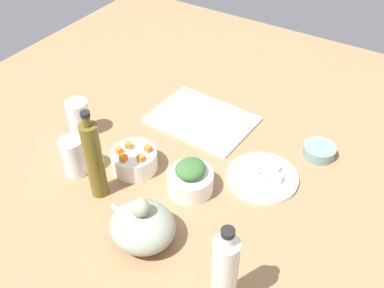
{
  "coord_description": "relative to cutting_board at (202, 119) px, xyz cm",
  "views": [
    {
      "loc": [
        -52.11,
        83.31,
        92.79
      ],
      "look_at": [
        0.0,
        0.0,
        8.0
      ],
      "focal_mm": 41.02,
      "sensor_mm": 36.0,
      "label": 1
    }
  ],
  "objects": [
    {
      "name": "tabletop",
      "position": [
        -6.57,
        16.89,
        -2.0
      ],
      "size": [
        190.0,
        190.0,
        3.0
      ],
      "primitive_type": "cube",
      "color": "#986F4A",
      "rests_on": "ground"
    },
    {
      "name": "cutting_board",
      "position": [
        0.0,
        0.0,
        0.0
      ],
      "size": [
        33.98,
        25.54,
        1.0
      ],
      "primitive_type": "cube",
      "rotation": [
        0.0,
        0.0,
        -0.06
      ],
      "color": "white",
      "rests_on": "tabletop"
    },
    {
      "name": "plate_tofu",
      "position": [
        -28.7,
        14.25,
        0.1
      ],
      "size": [
        20.44,
        20.44,
        1.2
      ],
      "primitive_type": "cylinder",
      "color": "white",
      "rests_on": "tabletop"
    },
    {
      "name": "bowl_greens",
      "position": [
        -13.4,
        28.67,
        2.58
      ],
      "size": [
        12.76,
        12.76,
        6.15
      ],
      "primitive_type": "cylinder",
      "color": "white",
      "rests_on": "tabletop"
    },
    {
      "name": "bowl_carrots",
      "position": [
        4.99,
        29.92,
        2.59
      ],
      "size": [
        13.23,
        13.23,
        6.18
      ],
      "primitive_type": "cylinder",
      "color": "white",
      "rests_on": "tabletop"
    },
    {
      "name": "bowl_small_side",
      "position": [
        -38.84,
        -4.06,
        1.21
      ],
      "size": [
        9.72,
        9.72,
        3.42
      ],
      "primitive_type": "cylinder",
      "color": "gray",
      "rests_on": "tabletop"
    },
    {
      "name": "teapot",
      "position": [
        -12.61,
        49.37,
        4.83
      ],
      "size": [
        17.98,
        15.5,
        14.3
      ],
      "color": "#939D87",
      "rests_on": "tabletop"
    },
    {
      "name": "bottle_0",
      "position": [
        7.23,
        42.86,
        11.8
      ],
      "size": [
        4.8,
        4.8,
        27.67
      ],
      "color": "brown",
      "rests_on": "tabletop"
    },
    {
      "name": "bottle_1",
      "position": [
        -37.62,
        54.06,
        10.83
      ],
      "size": [
        5.51,
        5.51,
        25.56
      ],
      "color": "silver",
      "rests_on": "tabletop"
    },
    {
      "name": "drinking_glass_0",
      "position": [
        29.66,
        26.09,
        5.49
      ],
      "size": [
        7.05,
        7.05,
        11.97
      ],
      "primitive_type": "cylinder",
      "color": "white",
      "rests_on": "tabletop"
    },
    {
      "name": "drinking_glass_1",
      "position": [
        18.47,
        40.18,
        5.4
      ],
      "size": [
        6.76,
        6.76,
        11.8
      ],
      "primitive_type": "cylinder",
      "color": "white",
      "rests_on": "tabletop"
    },
    {
      "name": "carrot_cube_0",
      "position": [
        8.34,
        32.32,
        6.58
      ],
      "size": [
        2.1,
        2.1,
        1.8
      ],
      "primitive_type": "cube",
      "rotation": [
        0.0,
        0.0,
        2.96
      ],
      "color": "orange",
      "rests_on": "bowl_carrots"
    },
    {
      "name": "carrot_cube_1",
      "position": [
        1.04,
        31.5,
        6.58
      ],
      "size": [
        2.05,
        2.05,
        1.8
      ],
      "primitive_type": "cube",
      "rotation": [
        0.0,
        0.0,
        2.99
      ],
      "color": "orange",
      "rests_on": "bowl_carrots"
    },
    {
      "name": "carrot_cube_2",
      "position": [
        7.43,
        29.1,
        6.58
      ],
      "size": [
        2.46,
        2.46,
        1.8
      ],
      "primitive_type": "cube",
      "rotation": [
        0.0,
        0.0,
        2.1
      ],
      "color": "orange",
      "rests_on": "bowl_carrots"
    },
    {
      "name": "carrot_cube_3",
      "position": [
        1.84,
        27.24,
        6.58
      ],
      "size": [
        1.97,
        1.97,
        1.8
      ],
      "primitive_type": "cube",
      "rotation": [
        0.0,
        0.0,
        1.47
      ],
      "color": "orange",
      "rests_on": "bowl_carrots"
    },
    {
      "name": "carrot_cube_4",
      "position": [
        5.29,
        34.09,
        6.58
      ],
      "size": [
        1.81,
        1.81,
        1.8
      ],
      "primitive_type": "cube",
      "rotation": [
        0.0,
        0.0,
        3.14
      ],
      "color": "orange",
      "rests_on": "bowl_carrots"
    },
    {
      "name": "chopped_greens_mound",
      "position": [
        -13.4,
        28.67,
        7.5
      ],
      "size": [
        8.87,
        9.6,
        3.7
      ],
      "primitive_type": "ellipsoid",
      "rotation": [
        0.0,
        0.0,
        1.47
      ],
      "color": "#36652F",
      "rests_on": "bowl_greens"
    },
    {
      "name": "tofu_cube_0",
      "position": [
        -30.92,
        10.3,
        1.8
      ],
      "size": [
        2.23,
        2.23,
        2.2
      ],
      "primitive_type": "cube",
      "rotation": [
        0.0,
        0.0,
        0.01
      ],
      "color": "white",
      "rests_on": "plate_tofu"
    },
    {
      "name": "tofu_cube_1",
      "position": [
        -26.56,
        15.16,
        1.8
      ],
      "size": [
        3.04,
        3.04,
        2.2
      ],
      "primitive_type": "cube",
      "rotation": [
        0.0,
        0.0,
        2.57
      ],
      "color": "white",
      "rests_on": "plate_tofu"
    },
    {
      "name": "tofu_cube_2",
      "position": [
        -33.21,
        13.74,
        1.8
      ],
      "size": [
        2.4,
        2.4,
        2.2
      ],
      "primitive_type": "cube",
      "rotation": [
        0.0,
        0.0,
        0.1
      ],
      "color": "white",
      "rests_on": "plate_tofu"
    },
    {
      "name": "tofu_cube_3",
      "position": [
        -29.94,
        17.16,
        1.8
      ],
      "size": [
        3.03,
        3.03,
        2.2
      ],
      "primitive_type": "cube",
      "rotation": [
        0.0,
        0.0,
        2.58
      ],
      "color": "white",
      "rests_on": "plate_tofu"
    },
    {
      "name": "dumpling_0",
      "position": [
        -6.48,
        1.26,
        1.99
      ],
      "size": [
        7.23,
        7.25,
        2.97
      ],
      "primitive_type": "pyramid",
      "rotation": [
        0.0,
        0.0,
        0.84
      ],
      "color": "beige",
      "rests_on": "cutting_board"
    },
    {
      "name": "dumpling_1",
      "position": [
        9.09,
        4.96,
        1.51
      ],
      "size": [
        5.59,
        5.63,
        2.03
      ],
      "primitive_type": "pyramid",
      "rotation": [
        0.0,
        0.0,
        4.19
      ],
      "color": "beige",
      "rests_on": "cutting_board"
    },
    {
      "name": "dumpling_2",
      "position": [
        -6.9,
        -5.77,
        1.65
      ],
      "size": [
        7.03,
        6.98,
        2.3
      ],
      "primitive_type": "pyramid",
      "rotation": [
        0.0,
        0.0,
        2.63
      ],
      "color": "beige",
      "rests_on": "cutting_board"
    },
    {
      "name": "dumpling_3",
      "position": [
        0.2,
        2.16,
        1.57
      ],
      "size": [
        7.01,
        7.28,
        2.14
      ],
      "primitive_type": "pyramid",
      "rotation": [
        0.0,
        0.0,
        5.0
      ],
      "color": "beige",
      "rests_on": "cutting_board"
    }
  ]
}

